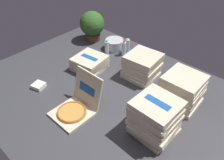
{
  "coord_description": "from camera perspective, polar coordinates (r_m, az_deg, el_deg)",
  "views": [
    {
      "loc": [
        1.38,
        -1.41,
        1.77
      ],
      "look_at": [
        -0.01,
        0.1,
        0.14
      ],
      "focal_mm": 36.13,
      "sensor_mm": 36.0,
      "label": 1
    }
  ],
  "objects": [
    {
      "name": "pizza_stack_center_near",
      "position": [
        3.01,
        -5.7,
        4.32
      ],
      "size": [
        0.44,
        0.43,
        0.18
      ],
      "color": "beige",
      "rests_on": "ground_plane"
    },
    {
      "name": "napkin_pile",
      "position": [
        2.86,
        -18.06,
        -1.37
      ],
      "size": [
        0.17,
        0.17,
        0.05
      ],
      "primitive_type": "cube",
      "rotation": [
        0.0,
        0.0,
        0.27
      ],
      "color": "white",
      "rests_on": "ground_plane"
    },
    {
      "name": "ice_bucket",
      "position": [
        3.44,
        0.6,
        9.02
      ],
      "size": [
        0.27,
        0.27,
        0.15
      ],
      "primitive_type": "cylinder",
      "color": "#B7BABF",
      "rests_on": "ground_plane"
    },
    {
      "name": "open_pizza_box",
      "position": [
        2.42,
        -8.95,
        -6.42
      ],
      "size": [
        0.38,
        0.49,
        0.39
      ],
      "color": "beige",
      "rests_on": "ground_plane"
    },
    {
      "name": "pizza_stack_left_near",
      "position": [
        2.85,
        7.6,
        3.6
      ],
      "size": [
        0.43,
        0.42,
        0.31
      ],
      "color": "beige",
      "rests_on": "ground_plane"
    },
    {
      "name": "pizza_stack_right_far",
      "position": [
        2.14,
        10.85,
        -9.36
      ],
      "size": [
        0.42,
        0.42,
        0.41
      ],
      "color": "beige",
      "rests_on": "ground_plane"
    },
    {
      "name": "pizza_stack_right_mid",
      "position": [
        2.54,
        17.35,
        -2.39
      ],
      "size": [
        0.43,
        0.42,
        0.36
      ],
      "color": "beige",
      "rests_on": "ground_plane"
    },
    {
      "name": "water_bottle_0",
      "position": [
        3.28,
        3.0,
        7.94
      ],
      "size": [
        0.06,
        0.06,
        0.23
      ],
      "color": "white",
      "rests_on": "ground_plane"
    },
    {
      "name": "water_bottle_2",
      "position": [
        3.34,
        3.96,
        8.55
      ],
      "size": [
        0.06,
        0.06,
        0.23
      ],
      "color": "silver",
      "rests_on": "ground_plane"
    },
    {
      "name": "water_bottle_1",
      "position": [
        3.29,
        -1.32,
        8.12
      ],
      "size": [
        0.06,
        0.06,
        0.23
      ],
      "color": "white",
      "rests_on": "ground_plane"
    },
    {
      "name": "potted_plant",
      "position": [
        3.63,
        -5.06,
        13.7
      ],
      "size": [
        0.38,
        0.38,
        0.47
      ],
      "color": "#513323",
      "rests_on": "ground_plane"
    },
    {
      "name": "ground_plane",
      "position": [
        2.65,
        -1.25,
        -3.65
      ],
      "size": [
        3.2,
        2.4,
        0.02
      ],
      "primitive_type": "cube",
      "color": "#38383D"
    }
  ]
}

